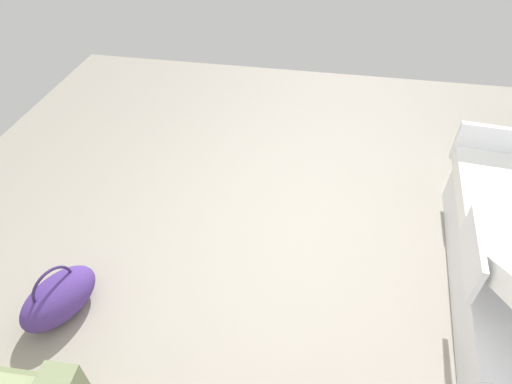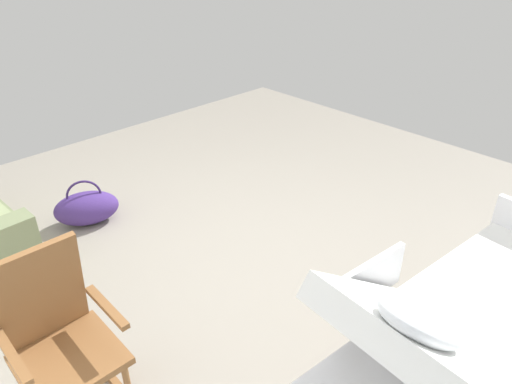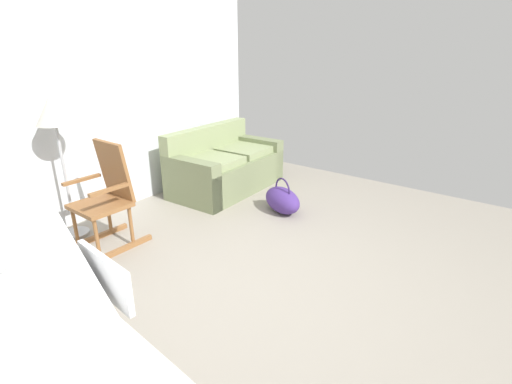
{
  "view_description": "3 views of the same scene",
  "coord_description": "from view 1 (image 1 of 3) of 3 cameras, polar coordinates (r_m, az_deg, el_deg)",
  "views": [
    {
      "loc": [
        -0.22,
        2.23,
        2.59
      ],
      "look_at": [
        0.11,
        0.32,
        0.84
      ],
      "focal_mm": 29.45,
      "sensor_mm": 36.0,
      "label": 1
    },
    {
      "loc": [
        -2.23,
        2.23,
        2.35
      ],
      "look_at": [
        -0.28,
        0.35,
        0.8
      ],
      "focal_mm": 32.77,
      "sensor_mm": 36.0,
      "label": 2
    },
    {
      "loc": [
        -2.23,
        -1.48,
        1.9
      ],
      "look_at": [
        0.27,
        0.41,
        0.7
      ],
      "focal_mm": 26.99,
      "sensor_mm": 36.0,
      "label": 3
    }
  ],
  "objects": [
    {
      "name": "ground_plane",
      "position": [
        3.43,
        2.81,
        -7.28
      ],
      "size": [
        6.34,
        6.34,
        0.0
      ],
      "primitive_type": "plane",
      "color": "gray"
    },
    {
      "name": "duffel_bag",
      "position": [
        3.23,
        -25.18,
        -12.83
      ],
      "size": [
        0.51,
        0.64,
        0.43
      ],
      "color": "#472D7A",
      "rests_on": "ground"
    }
  ]
}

